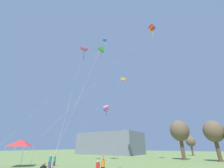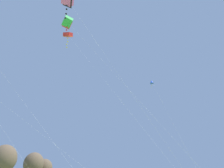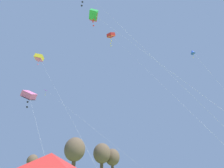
# 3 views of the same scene
# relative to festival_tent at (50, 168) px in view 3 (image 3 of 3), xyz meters

# --- Properties ---
(tree_far_centre) EXTENTS (3.01, 3.01, 6.08)m
(tree_far_centre) POSITION_rel_festival_tent_xyz_m (18.83, 47.15, 1.00)
(tree_far_centre) COLOR brown
(tree_far_centre) RESTS_ON ground
(tree_near_right) EXTENTS (4.37, 4.37, 8.82)m
(tree_near_right) POSITION_rel_festival_tent_xyz_m (19.06, 27.08, 2.94)
(tree_near_right) COLOR brown
(tree_near_right) RESTS_ON ground
(tree_far_right) EXTENTS (3.99, 3.99, 8.05)m
(tree_far_right) POSITION_rel_festival_tent_xyz_m (25.91, 26.11, 2.40)
(tree_far_right) COLOR brown
(tree_far_right) RESTS_ON ground
(tree_far_left) EXTENTS (3.47, 3.47, 7.00)m
(tree_far_left) POSITION_rel_festival_tent_xyz_m (29.09, 25.82, 1.65)
(tree_far_left) COLOR brown
(tree_far_left) RESTS_ON ground
(festival_tent) EXTENTS (3.16, 3.16, 3.82)m
(festival_tent) POSITION_rel_festival_tent_xyz_m (0.00, 0.00, 0.00)
(festival_tent) COLOR #B7B7BC
(festival_tent) RESTS_ON ground
(kite_pink_box_0) EXTENTS (1.99, 14.25, 12.72)m
(kite_pink_box_0) POSITION_rel_festival_tent_xyz_m (4.37, 16.97, 8.48)
(kite_pink_box_0) COLOR silver
(kite_pink_box_0) RESTS_ON ground
(kite_red_box_1) EXTENTS (10.22, 22.97, 30.54)m
(kite_red_box_1) POSITION_rel_festival_tent_xyz_m (18.47, 15.72, 26.31)
(kite_red_box_1) COLOR silver
(kite_red_box_1) RESTS_ON ground
(kite_green_box_2) EXTENTS (1.86, 18.56, 24.06)m
(kite_green_box_2) POSITION_rel_festival_tent_xyz_m (8.29, 9.02, 19.93)
(kite_green_box_2) COLOR silver
(kite_green_box_2) RESTS_ON ground
(kite_yellow_box_3) EXTENTS (1.94, 22.26, 21.95)m
(kite_yellow_box_3) POSITION_rel_festival_tent_xyz_m (6.52, 22.44, 17.97)
(kite_yellow_box_3) COLOR silver
(kite_yellow_box_3) RESTS_ON ground
(kite_purple_delta_4) EXTENTS (4.37, 25.12, 17.33)m
(kite_purple_delta_4) POSITION_rel_festival_tent_xyz_m (10.64, 25.56, 13.18)
(kite_purple_delta_4) COLOR silver
(kite_purple_delta_4) RESTS_ON ground
(kite_blue_diamond_5) EXTENTS (1.00, 6.38, 16.26)m
(kite_blue_diamond_5) POSITION_rel_festival_tent_xyz_m (16.24, -0.70, 12.54)
(kite_blue_diamond_5) COLOR silver
(kite_blue_diamond_5) RESTS_ON ground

